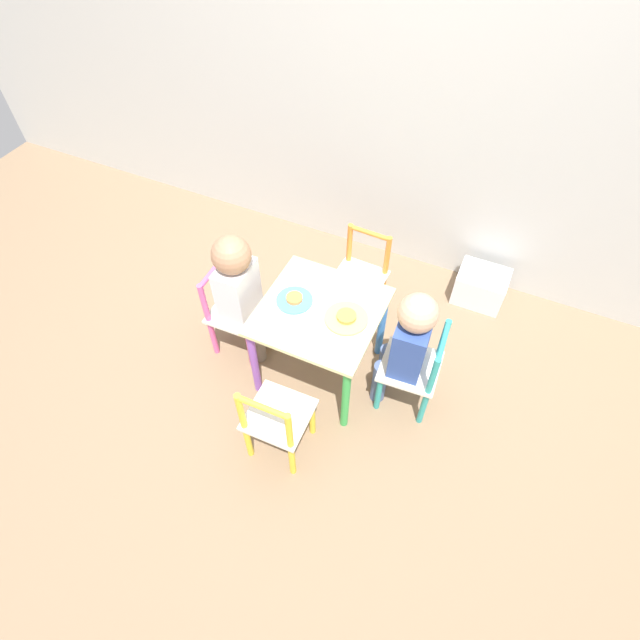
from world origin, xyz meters
The scene contains 12 objects.
ground_plane centered at (0.00, 0.00, 0.00)m, with size 6.00×6.00×0.00m, color #7F664C.
house_wall centered at (0.00, 1.01, 1.30)m, with size 6.00×0.06×2.60m.
kids_table centered at (0.00, 0.00, 0.39)m, with size 0.53×0.53×0.47m.
chair_teal centered at (0.46, 0.03, 0.25)m, with size 0.28×0.28×0.50m.
chair_pink centered at (-0.46, -0.02, 0.25)m, with size 0.27×0.27×0.50m.
chair_orange centered at (0.02, 0.46, 0.25)m, with size 0.27×0.27×0.50m.
chair_yellow centered at (0.01, -0.46, 0.25)m, with size 0.27×0.27×0.50m.
child_right centered at (0.40, 0.03, 0.43)m, with size 0.22×0.21×0.70m.
child_left centered at (-0.40, -0.01, 0.45)m, with size 0.23×0.20×0.73m.
plate_right centered at (0.13, 0.00, 0.48)m, with size 0.19×0.19×0.03m.
plate_left centered at (-0.13, 0.00, 0.48)m, with size 0.17×0.17×0.03m.
storage_bin centered at (0.61, 0.83, 0.10)m, with size 0.27×0.22×0.19m.
Camera 1 is at (0.60, -1.30, 2.14)m, focal length 28.00 mm.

